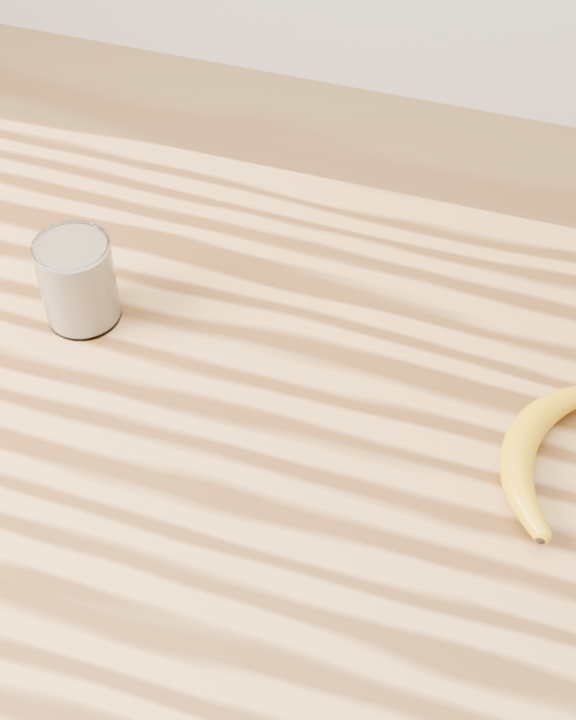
% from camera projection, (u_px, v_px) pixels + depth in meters
% --- Properties ---
extents(table, '(1.20, 0.80, 0.90)m').
position_uv_depth(table, '(185.00, 470.00, 1.13)').
color(table, '#B38043').
rests_on(table, ground).
extents(smoothie_glass, '(0.08, 0.08, 0.10)m').
position_uv_depth(smoothie_glass, '(78.00, 281.00, 1.08)').
color(smoothie_glass, white).
rests_on(smoothie_glass, table).
extents(banana, '(0.14, 0.29, 0.03)m').
position_uv_depth(banana, '(521.00, 441.00, 0.97)').
color(banana, '#CE9609').
rests_on(banana, table).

